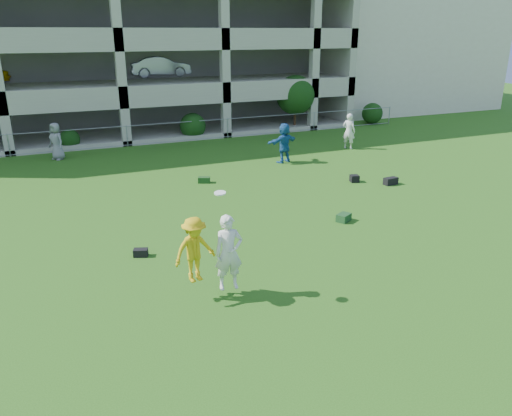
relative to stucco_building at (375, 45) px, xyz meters
name	(u,v)px	position (x,y,z in m)	size (l,w,h in m)	color
ground	(273,309)	(-23.00, -28.00, -5.00)	(100.00, 100.00, 0.00)	#235114
stucco_building	(375,45)	(0.00, 0.00, 0.00)	(16.00, 14.00, 10.00)	beige
bystander_c	(56,141)	(-26.76, -10.62, -4.07)	(0.91, 0.59, 1.85)	gray
bystander_d	(284,143)	(-16.55, -15.70, -4.03)	(1.80, 0.57, 1.94)	#205797
bystander_e	(349,131)	(-11.97, -14.44, -4.03)	(0.71, 0.46, 1.94)	silver
bag_black_b	(141,253)	(-25.25, -23.86, -4.89)	(0.40, 0.25, 0.22)	black
bag_green_c	(344,217)	(-18.34, -23.81, -4.87)	(0.50, 0.35, 0.26)	#143413
crate_d	(354,179)	(-15.32, -20.00, -4.85)	(0.35, 0.35, 0.30)	black
bag_black_e	(391,181)	(-14.14, -20.94, -4.85)	(0.60, 0.30, 0.30)	black
bag_green_g	(204,180)	(-21.28, -17.52, -4.88)	(0.50, 0.30, 0.25)	#173A15
frisbee_contest	(207,251)	(-24.20, -26.87, -3.77)	(1.76, 0.79, 2.55)	gold
parking_garage	(97,33)	(-23.01, -0.30, 1.01)	(30.00, 14.00, 12.00)	#9E998C
fence	(127,136)	(-23.00, -9.00, -4.39)	(36.06, 0.06, 1.20)	gray
shrub_row	(201,113)	(-18.41, -8.30, -3.49)	(34.38, 2.52, 3.50)	#163D11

